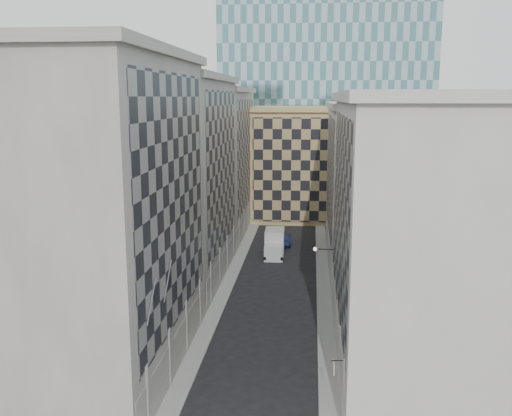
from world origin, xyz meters
The scene contains 14 objects.
sidewalk_west centered at (-5.25, 30.00, 0.07)m, with size 1.50×100.00×0.15m, color gray.
sidewalk_east centered at (5.25, 30.00, 0.07)m, with size 1.50×100.00×0.15m, color gray.
bldg_left_a centered at (-10.88, 11.00, 11.82)m, with size 10.80×22.80×23.70m.
bldg_left_b centered at (-10.88, 33.00, 11.32)m, with size 10.80×22.80×22.70m.
bldg_left_c centered at (-10.88, 55.00, 10.83)m, with size 10.80×22.80×21.70m.
bldg_right_a centered at (10.88, 15.00, 10.32)m, with size 10.80×26.80×20.70m.
bldg_right_b centered at (10.89, 42.00, 9.85)m, with size 10.80×28.80×19.70m.
tan_block centered at (2.00, 67.90, 9.44)m, with size 16.80×14.80×18.80m.
church_tower centered at (0.00, 82.00, 26.95)m, with size 7.20×7.20×51.50m.
flagpoles_left centered at (-5.90, 6.00, 8.00)m, with size 0.10×6.33×2.33m.
bracket_lamp centered at (4.38, 24.00, 6.20)m, with size 1.98×0.36×0.36m.
box_truck centered at (-0.92, 43.39, 1.44)m, with size 2.59×6.08×3.31m.
dark_car centered at (0.26, 48.77, 0.70)m, with size 1.48×4.24×1.40m, color #10163B.
shop_sign centered at (5.34, 4.80, 3.83)m, with size 0.90×0.79×0.87m.
Camera 1 is at (3.75, -28.41, 20.30)m, focal length 40.00 mm.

